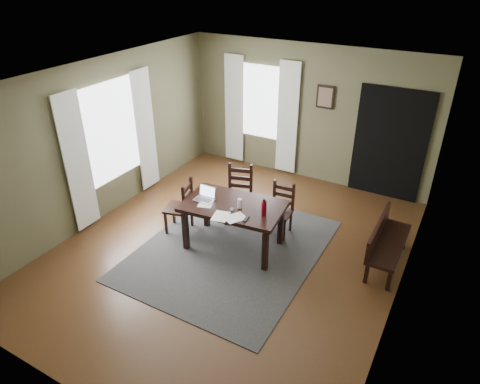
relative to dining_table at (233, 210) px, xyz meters
The scene contains 24 objects.
ground 0.69m from the dining_table, 85.39° to the right, with size 5.00×6.00×0.01m.
room_shell 1.13m from the dining_table, 85.39° to the right, with size 5.02×6.02×2.71m.
rug 0.68m from the dining_table, 85.39° to the right, with size 2.60×3.20×0.01m.
dining_table is the anchor object (origin of this frame).
chair_end 1.00m from the dining_table, behind, with size 0.50×0.50×0.93m.
chair_back_left 0.82m from the dining_table, 113.67° to the left, with size 0.55×0.55×1.00m.
chair_back_right 0.89m from the dining_table, 56.66° to the left, with size 0.41×0.41×0.88m.
bench 2.29m from the dining_table, 18.10° to the left, with size 0.41×1.28×0.72m.
laptop 0.49m from the dining_table, behind, with size 0.30×0.24×0.21m.
computer_mouse 0.21m from the dining_table, 67.02° to the right, with size 0.05×0.09×0.03m, color #3F3F42.
tv_remote 0.47m from the dining_table, 36.77° to the right, with size 0.04×0.16×0.02m, color black.
drinking_glass 0.22m from the dining_table, 16.94° to the right, with size 0.07×0.07×0.15m, color silver.
water_bottle 0.58m from the dining_table, ahead, with size 0.10×0.10×0.26m.
paper_a 0.43m from the dining_table, 156.01° to the right, with size 0.21×0.28×0.00m, color white.
paper_b 0.39m from the dining_table, 56.16° to the right, with size 0.23×0.30×0.00m, color white.
paper_e 0.39m from the dining_table, 89.04° to the right, with size 0.22×0.29×0.00m, color white.
window_left 2.58m from the dining_table, behind, with size 0.01×1.30×1.70m.
window_back 3.12m from the dining_table, 109.12° to the left, with size 1.00×0.01×1.50m.
curtain_left_near 2.59m from the dining_table, 163.28° to the right, with size 0.03×0.48×2.30m.
curtain_left_far 2.65m from the dining_table, 159.49° to the left, with size 0.03×0.48×2.30m.
curtain_back_left 3.30m from the dining_table, 119.66° to the left, with size 0.44×0.03×2.30m.
curtain_back_right 2.90m from the dining_table, 97.47° to the left, with size 0.44×0.03×2.30m.
framed_picture 3.07m from the dining_table, 82.84° to the left, with size 0.34×0.03×0.44m.
doorway_back 3.33m from the dining_table, 59.88° to the left, with size 1.30×0.03×2.10m.
Camera 1 is at (2.80, -4.71, 4.09)m, focal length 32.00 mm.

